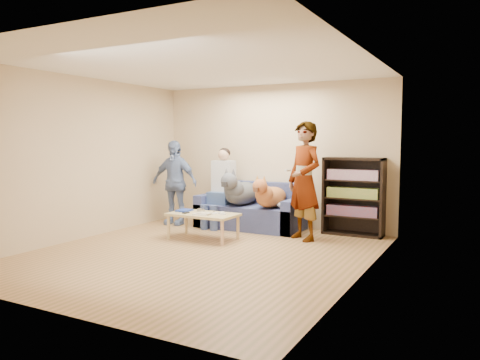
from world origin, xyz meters
The scene contains 27 objects.
ground centered at (0.00, 0.00, 0.00)m, with size 5.00×5.00×0.00m, color olive.
ceiling centered at (0.00, 0.00, 2.60)m, with size 5.00×5.00×0.00m, color white.
wall_back centered at (0.00, 2.50, 1.30)m, with size 4.50×4.50×0.00m, color tan.
wall_front centered at (0.00, -2.50, 1.30)m, with size 4.50×4.50×0.00m, color tan.
wall_left centered at (-2.25, 0.00, 1.30)m, with size 5.00×5.00×0.00m, color tan.
wall_right centered at (2.25, 0.00, 1.30)m, with size 5.00×5.00×0.00m, color tan.
blanket centered at (0.50, 1.94, 0.49)m, with size 0.35×0.30×0.12m, color #A8A8AD.
person_standing_right centered at (0.95, 1.58, 0.94)m, with size 0.69×0.45×1.89m, color gray.
person_standing_left centered at (-1.69, 1.74, 0.79)m, with size 0.93×0.39×1.58m, color #728CB7.
held_controller centered at (0.75, 1.38, 1.12)m, with size 0.04×0.13×0.03m, color silver.
notebook_blue centered at (-0.89, 0.91, 0.43)m, with size 0.20×0.26×0.03m, color #1B3398.
papers centered at (-0.44, 0.76, 0.43)m, with size 0.26×0.20×0.01m, color silver.
magazine centered at (-0.41, 0.78, 0.44)m, with size 0.22×0.17×0.01m, color #B1A68D.
camera_silver centered at (-0.61, 0.98, 0.45)m, with size 0.11×0.06×0.05m, color silver.
controller_a centered at (-0.21, 0.96, 0.43)m, with size 0.04×0.13×0.03m, color silver.
controller_b centered at (-0.13, 0.88, 0.43)m, with size 0.09×0.06×0.03m, color white.
headphone_cup_a centered at (-0.29, 0.84, 0.43)m, with size 0.07×0.07×0.02m, color white.
headphone_cup_b centered at (-0.29, 0.92, 0.43)m, with size 0.07×0.07×0.02m, color white.
pen_orange centered at (-0.51, 0.70, 0.42)m, with size 0.01×0.01×0.14m, color #CF4E1D.
pen_black centered at (-0.37, 1.04, 0.42)m, with size 0.01×0.01×0.14m, color black.
wallet centered at (-0.74, 0.74, 0.43)m, with size 0.07×0.12×0.01m, color black.
sofa centered at (-0.25, 2.10, 0.28)m, with size 1.90×0.85×0.82m.
person_seated centered at (-0.81, 1.97, 0.77)m, with size 0.40×0.73×1.47m.
dog_gray centered at (-0.39, 1.93, 0.67)m, with size 0.47×1.28×0.69m.
dog_tan centered at (0.21, 1.88, 0.64)m, with size 0.41×1.17×0.60m.
coffee_table centered at (-0.49, 0.86, 0.37)m, with size 1.10×0.60×0.42m.
bookshelf centered at (1.55, 2.33, 0.68)m, with size 1.00×0.34×1.30m.
Camera 1 is at (3.53, -5.40, 1.60)m, focal length 35.00 mm.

